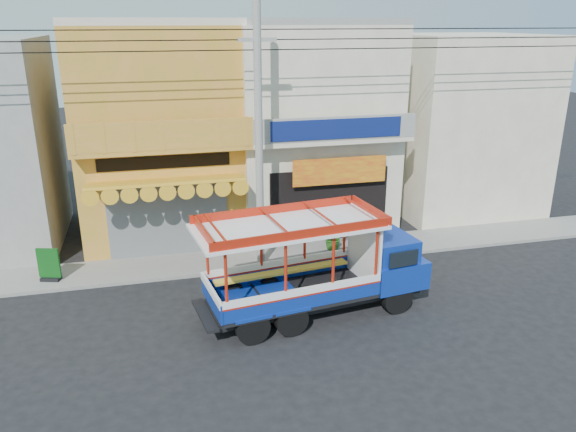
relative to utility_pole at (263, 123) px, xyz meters
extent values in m
plane|color=black|center=(0.85, -3.30, -5.03)|extent=(90.00, 90.00, 0.00)
cube|color=slate|center=(0.85, 0.70, -4.97)|extent=(30.00, 2.00, 0.12)
cube|color=#A98D25|center=(-3.15, 4.70, -1.03)|extent=(6.00, 6.00, 8.00)
cube|color=#595B5E|center=(-3.15, 1.68, -3.63)|extent=(4.20, 0.10, 2.60)
cube|color=gold|center=(-3.15, 0.95, -1.98)|extent=(5.20, 1.50, 0.31)
cube|color=#A98D25|center=(-3.15, 1.35, -0.98)|extent=(6.00, 0.70, 0.18)
cube|color=#A98D25|center=(-3.15, 1.05, -0.43)|extent=(6.00, 0.12, 0.95)
cube|color=black|center=(-3.15, 1.67, -1.48)|extent=(4.50, 0.04, 0.45)
cube|color=beige|center=(-3.15, 4.70, 3.09)|extent=(6.00, 6.00, 0.24)
cube|color=beige|center=(2.85, 4.70, -1.03)|extent=(6.00, 6.00, 8.00)
cube|color=black|center=(2.85, 1.68, -3.53)|extent=(4.60, 0.12, 2.80)
cube|color=gold|center=(3.15, 1.40, -2.13)|extent=(3.60, 0.05, 1.00)
cube|color=beige|center=(2.85, 1.35, -0.98)|extent=(6.00, 0.70, 0.18)
cube|color=gray|center=(2.85, 1.05, -0.48)|extent=(6.00, 0.12, 0.85)
cube|color=navy|center=(2.85, 0.98, -0.48)|extent=(4.80, 0.06, 0.70)
cube|color=gray|center=(2.85, 4.70, 3.09)|extent=(6.00, 6.00, 0.24)
cube|color=beige|center=(-0.15, 1.55, -1.03)|extent=(0.35, 0.30, 8.00)
cube|color=beige|center=(9.85, 4.70, -1.23)|extent=(6.00, 6.00, 7.60)
cylinder|color=gray|center=(-0.15, 0.00, -0.53)|extent=(0.26, 0.26, 9.00)
cube|color=gray|center=(-0.15, 0.00, 2.57)|extent=(1.20, 0.12, 0.12)
cylinder|color=black|center=(0.85, 0.00, 2.27)|extent=(28.00, 0.04, 0.04)
cylinder|color=black|center=(0.85, 0.00, 2.57)|extent=(28.00, 0.04, 0.04)
cylinder|color=black|center=(0.85, 0.00, 2.87)|extent=(28.00, 0.04, 0.04)
cylinder|color=black|center=(3.08, -4.13, -4.57)|extent=(0.96, 0.38, 0.93)
cylinder|color=black|center=(2.84, -2.39, -4.57)|extent=(0.96, 0.38, 0.93)
cylinder|color=black|center=(-0.23, -4.59, -4.57)|extent=(0.96, 0.38, 0.93)
cylinder|color=black|center=(-0.47, -2.84, -4.57)|extent=(0.96, 0.38, 0.93)
cylinder|color=black|center=(-1.33, -4.74, -4.57)|extent=(0.96, 0.38, 0.93)
cylinder|color=black|center=(-1.57, -2.99, -4.57)|extent=(0.96, 0.38, 0.93)
cube|color=black|center=(0.76, -3.56, -4.48)|extent=(6.39, 2.36, 0.26)
cube|color=#0F31A5|center=(3.15, -3.24, -3.96)|extent=(1.93, 2.25, 0.84)
cube|color=#0F31A5|center=(3.01, -3.25, -3.22)|extent=(1.54, 2.04, 0.70)
cube|color=black|center=(3.65, -3.17, -3.27)|extent=(0.28, 1.63, 0.51)
cube|color=black|center=(0.00, -3.67, -4.29)|extent=(4.83, 2.65, 0.11)
cube|color=#0F31A5|center=(0.13, -4.64, -3.96)|extent=(4.56, 0.70, 0.56)
cube|color=white|center=(0.13, -4.64, -3.71)|extent=(4.57, 0.71, 0.20)
cube|color=#0F31A5|center=(-0.14, -2.69, -3.96)|extent=(4.56, 0.70, 0.56)
cube|color=white|center=(-0.14, -2.69, -3.71)|extent=(4.57, 0.71, 0.20)
cylinder|color=#B01F0E|center=(-2.01, -4.92, -2.94)|extent=(0.09, 0.09, 1.49)
cylinder|color=#B01F0E|center=(-2.27, -3.00, -2.94)|extent=(0.09, 0.09, 1.49)
cube|color=white|center=(2.29, -3.35, -3.24)|extent=(0.33, 1.87, 2.09)
cube|color=white|center=(-0.09, -3.68, -2.20)|extent=(5.41, 2.95, 0.09)
cube|color=#B01F0E|center=(-0.09, -3.68, -2.03)|extent=(5.22, 2.83, 0.24)
cube|color=black|center=(-7.08, 0.42, -4.86)|extent=(0.68, 0.50, 0.11)
cube|color=#0C4812|center=(-7.08, 0.42, -4.30)|extent=(0.72, 0.29, 1.00)
imported|color=#29601B|center=(2.72, 0.69, -4.43)|extent=(1.10, 1.05, 0.96)
imported|color=#29601B|center=(4.84, 1.31, -4.47)|extent=(0.54, 0.54, 0.88)
camera|label=1|loc=(-3.60, -17.61, 3.15)|focal=35.00mm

